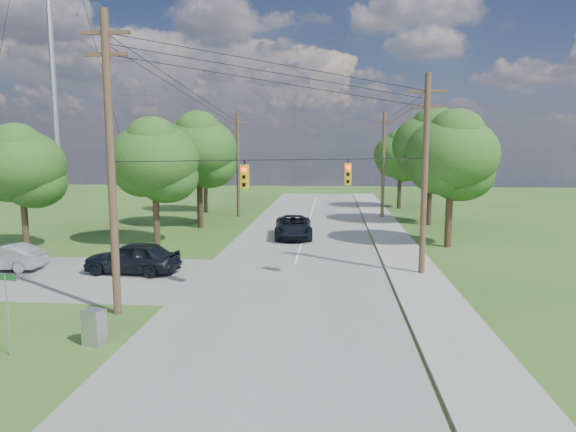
# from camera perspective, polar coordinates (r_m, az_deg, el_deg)

# --- Properties ---
(ground) EXTENTS (140.00, 140.00, 0.00)m
(ground) POSITION_cam_1_polar(r_m,az_deg,el_deg) (20.78, -6.86, -11.41)
(ground) COLOR #2D561C
(ground) RESTS_ON ground
(main_road) EXTENTS (10.00, 100.00, 0.03)m
(main_road) POSITION_cam_1_polar(r_m,az_deg,el_deg) (25.23, -0.02, -7.87)
(main_road) COLOR gray
(main_road) RESTS_ON ground
(sidewalk_east) EXTENTS (2.60, 100.00, 0.12)m
(sidewalk_east) POSITION_cam_1_polar(r_m,az_deg,el_deg) (25.54, 15.27, -7.84)
(sidewalk_east) COLOR #9F9D95
(sidewalk_east) RESTS_ON ground
(pole_sw) EXTENTS (2.00, 0.32, 12.00)m
(pole_sw) POSITION_cam_1_polar(r_m,az_deg,el_deg) (21.46, -19.08, 5.79)
(pole_sw) COLOR brown
(pole_sw) RESTS_ON ground
(pole_ne) EXTENTS (2.00, 0.32, 10.50)m
(pole_ne) POSITION_cam_1_polar(r_m,az_deg,el_deg) (27.66, 14.97, 4.71)
(pole_ne) COLOR brown
(pole_ne) RESTS_ON ground
(pole_north_e) EXTENTS (2.00, 0.32, 10.00)m
(pole_north_e) POSITION_cam_1_polar(r_m,az_deg,el_deg) (49.47, 10.55, 5.65)
(pole_north_e) COLOR brown
(pole_north_e) RESTS_ON ground
(pole_north_w) EXTENTS (2.00, 0.32, 10.00)m
(pole_north_w) POSITION_cam_1_polar(r_m,az_deg,el_deg) (50.07, -5.57, 5.77)
(pole_north_w) COLOR brown
(pole_north_w) RESTS_ON ground
(power_lines) EXTENTS (13.93, 29.62, 4.93)m
(power_lines) POSITION_cam_1_polar(r_m,az_deg,el_deg) (30.95, 0.10, 12.09)
(power_lines) COLOR black
(power_lines) RESTS_ON ground
(traffic_signals) EXTENTS (4.91, 3.27, 1.05)m
(traffic_signals) POSITION_cam_1_polar(r_m,az_deg,el_deg) (23.72, 1.20, 4.59)
(traffic_signals) COLOR gold
(traffic_signals) RESTS_ON ground
(radio_mast) EXTENTS (0.70, 0.70, 45.00)m
(radio_mast) POSITION_cam_1_polar(r_m,az_deg,el_deg) (76.17, -24.92, 18.91)
(radio_mast) COLOR #949699
(radio_mast) RESTS_ON ground
(tree_w_near) EXTENTS (6.00, 6.00, 8.40)m
(tree_w_near) POSITION_cam_1_polar(r_m,az_deg,el_deg) (36.30, -14.63, 6.09)
(tree_w_near) COLOR #3D2D1E
(tree_w_near) RESTS_ON ground
(tree_w_mid) EXTENTS (6.40, 6.40, 9.22)m
(tree_w_mid) POSITION_cam_1_polar(r_m,az_deg,el_deg) (43.64, -9.89, 7.32)
(tree_w_mid) COLOR #3D2D1E
(tree_w_mid) RESTS_ON ground
(tree_w_far) EXTENTS (6.00, 6.00, 8.73)m
(tree_w_far) POSITION_cam_1_polar(r_m,az_deg,el_deg) (53.83, -9.23, 7.03)
(tree_w_far) COLOR #3D2D1E
(tree_w_far) RESTS_ON ground
(tree_e_near) EXTENTS (6.20, 6.20, 8.81)m
(tree_e_near) POSITION_cam_1_polar(r_m,az_deg,el_deg) (36.09, 17.69, 6.49)
(tree_e_near) COLOR #3D2D1E
(tree_e_near) RESTS_ON ground
(tree_e_mid) EXTENTS (6.60, 6.60, 9.64)m
(tree_e_mid) POSITION_cam_1_polar(r_m,az_deg,el_deg) (45.99, 15.59, 7.57)
(tree_e_mid) COLOR #3D2D1E
(tree_e_mid) RESTS_ON ground
(tree_e_far) EXTENTS (5.80, 5.80, 8.32)m
(tree_e_far) POSITION_cam_1_polar(r_m,az_deg,el_deg) (57.69, 12.38, 6.66)
(tree_e_far) COLOR #3D2D1E
(tree_e_far) RESTS_ON ground
(tree_cross_n) EXTENTS (5.60, 5.60, 7.91)m
(tree_cross_n) POSITION_cam_1_polar(r_m,az_deg,el_deg) (37.56, -27.54, 5.02)
(tree_cross_n) COLOR #3D2D1E
(tree_cross_n) RESTS_ON ground
(car_cross_dark) EXTENTS (5.18, 2.40, 1.72)m
(car_cross_dark) POSITION_cam_1_polar(r_m,az_deg,el_deg) (28.84, -16.90, -4.42)
(car_cross_dark) COLOR black
(car_cross_dark) RESTS_ON cross_road
(car_cross_silver) EXTENTS (4.38, 1.66, 1.43)m
(car_cross_silver) POSITION_cam_1_polar(r_m,az_deg,el_deg) (32.35, -28.99, -4.04)
(car_cross_silver) COLOR #BABCC2
(car_cross_silver) RESTS_ON cross_road
(car_main_north) EXTENTS (3.19, 6.08, 1.63)m
(car_main_north) POSITION_cam_1_polar(r_m,az_deg,el_deg) (38.38, 0.59, -1.20)
(car_main_north) COLOR black
(car_main_north) RESTS_ON main_road
(control_cabinet) EXTENTS (0.82, 0.70, 1.27)m
(control_cabinet) POSITION_cam_1_polar(r_m,az_deg,el_deg) (19.21, -20.73, -11.49)
(control_cabinet) COLOR #949699
(control_cabinet) RESTS_ON ground
(street_name_sign) EXTENTS (0.81, 0.16, 2.74)m
(street_name_sign) POSITION_cam_1_polar(r_m,az_deg,el_deg) (19.13, -28.74, -8.58)
(street_name_sign) COLOR #949699
(street_name_sign) RESTS_ON ground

